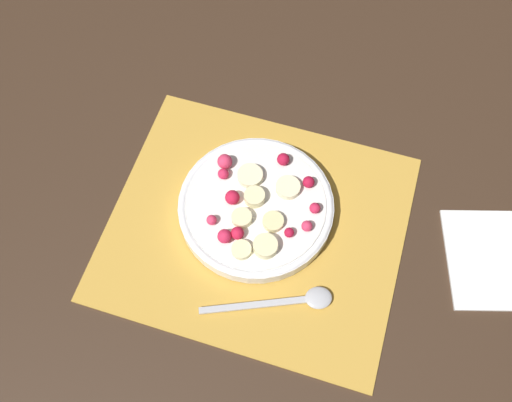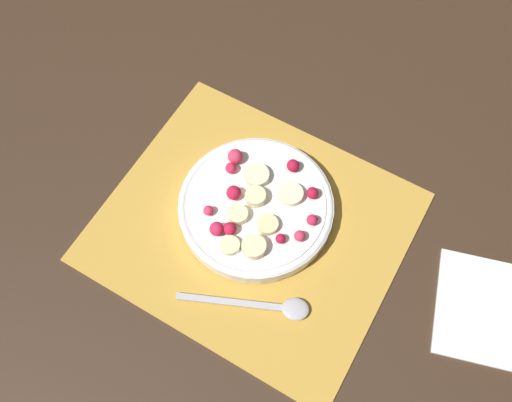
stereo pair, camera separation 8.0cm
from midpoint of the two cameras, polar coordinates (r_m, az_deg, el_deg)
name	(u,v)px [view 2 (the right image)]	position (r m, az deg, el deg)	size (l,w,h in m)	color
ground_plane	(253,227)	(0.83, 2.45, -2.89)	(3.00, 3.00, 0.00)	#382619
placemat	(253,226)	(0.82, 2.46, -2.81)	(0.42, 0.36, 0.01)	gold
fruit_bowl	(256,206)	(0.82, 2.80, -0.81)	(0.22, 0.22, 0.05)	white
spoon	(271,306)	(0.78, 4.53, -10.79)	(0.17, 0.09, 0.01)	#B2B2B7
napkin	(484,309)	(0.85, 24.43, -10.10)	(0.16, 0.18, 0.01)	white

